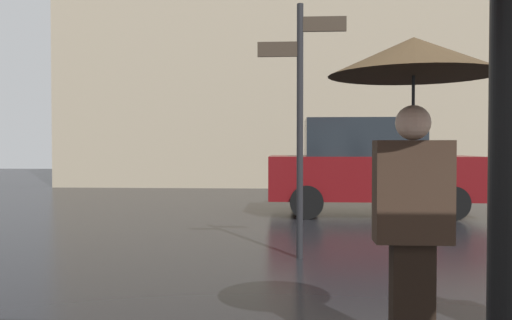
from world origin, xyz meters
name	(u,v)px	position (x,y,z in m)	size (l,w,h in m)	color
pedestrian_with_umbrella	(413,104)	(-0.06, 1.08, 1.63)	(1.05, 1.05, 2.04)	black
parked_car_left	(369,166)	(0.79, 8.87, 0.98)	(4.17, 2.05, 1.93)	#590C0F
street_signpost	(300,105)	(-0.69, 4.34, 1.88)	(1.08, 0.08, 3.11)	black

